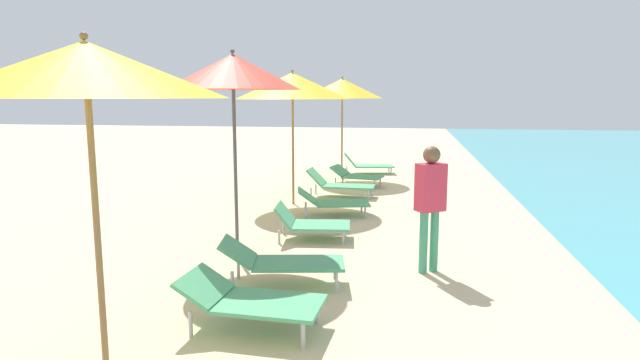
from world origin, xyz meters
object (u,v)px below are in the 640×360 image
(lounger_farthest_inland, at_px, (356,175))
(lounger_second_shoreside, at_px, (250,299))
(lounger_fourth_shoreside, at_px, (339,184))
(lounger_farthest_shoreside, at_px, (367,164))
(lounger_third_shoreside, at_px, (310,222))
(umbrella_fourth, at_px, (292,86))
(lounger_third_inland, at_px, (281,260))
(umbrella_second, at_px, (86,70))
(umbrella_third, at_px, (233,72))
(person_walking_near, at_px, (430,196))
(lounger_fourth_inland, at_px, (332,201))
(umbrella_farthest, at_px, (342,89))

(lounger_farthest_inland, bearing_deg, lounger_second_shoreside, -80.50)
(lounger_fourth_shoreside, xyz_separation_m, lounger_farthest_inland, (0.24, 1.49, -0.01))
(lounger_farthest_shoreside, bearing_deg, lounger_second_shoreside, -100.77)
(lounger_third_shoreside, height_order, umbrella_fourth, umbrella_fourth)
(lounger_third_shoreside, distance_m, lounger_third_inland, 2.15)
(lounger_second_shoreside, xyz_separation_m, lounger_farthest_shoreside, (0.19, 10.99, -0.03))
(umbrella_fourth, relative_size, lounger_farthest_shoreside, 1.79)
(umbrella_fourth, relative_size, lounger_fourth_shoreside, 1.83)
(umbrella_second, bearing_deg, lounger_farthest_shoreside, 85.58)
(umbrella_fourth, distance_m, lounger_fourth_shoreside, 2.58)
(lounger_second_shoreside, relative_size, umbrella_third, 0.49)
(lounger_second_shoreside, xyz_separation_m, person_walking_near, (1.78, 2.07, 0.70))
(lounger_farthest_inland, bearing_deg, umbrella_fourth, -103.34)
(lounger_third_inland, xyz_separation_m, lounger_farthest_inland, (0.13, 7.39, -0.03))
(lounger_fourth_inland, height_order, umbrella_farthest, umbrella_farthest)
(lounger_second_shoreside, distance_m, lounger_third_shoreside, 3.38)
(umbrella_farthest, bearing_deg, lounger_second_shoreside, -87.58)
(umbrella_farthest, relative_size, lounger_farthest_shoreside, 1.79)
(umbrella_fourth, xyz_separation_m, umbrella_farthest, (0.55, 3.70, 0.00))
(lounger_farthest_shoreside, bearing_deg, lounger_farthest_inland, -101.34)
(umbrella_second, xyz_separation_m, umbrella_farthest, (0.34, 11.11, 0.04))
(umbrella_third, relative_size, lounger_third_shoreside, 2.31)
(umbrella_second, bearing_deg, lounger_third_shoreside, 81.52)
(lounger_fourth_inland, bearing_deg, lounger_second_shoreside, -103.37)
(lounger_third_shoreside, xyz_separation_m, umbrella_farthest, (-0.35, 6.44, 2.24))
(umbrella_fourth, distance_m, person_walking_near, 5.12)
(umbrella_fourth, height_order, person_walking_near, umbrella_fourth)
(lounger_fourth_inland, distance_m, lounger_farthest_inland, 3.49)
(lounger_second_shoreside, bearing_deg, umbrella_second, -117.57)
(umbrella_third, relative_size, lounger_farthest_shoreside, 1.83)
(lounger_farthest_shoreside, bearing_deg, umbrella_second, -104.19)
(umbrella_fourth, xyz_separation_m, lounger_fourth_shoreside, (0.85, 1.01, -2.21))
(umbrella_third, bearing_deg, umbrella_farthest, 86.37)
(lounger_third_inland, distance_m, umbrella_fourth, 5.45)
(umbrella_fourth, height_order, lounger_farthest_shoreside, umbrella_fourth)
(umbrella_fourth, bearing_deg, lounger_fourth_shoreside, 49.74)
(umbrella_second, distance_m, person_walking_near, 4.46)
(lounger_third_inland, bearing_deg, umbrella_second, -117.31)
(lounger_third_shoreside, relative_size, lounger_third_inland, 0.80)
(lounger_second_shoreside, bearing_deg, lounger_fourth_shoreside, 93.73)
(umbrella_fourth, bearing_deg, lounger_third_shoreside, -71.66)
(lounger_fourth_shoreside, height_order, person_walking_near, person_walking_near)
(lounger_fourth_inland, bearing_deg, lounger_third_shoreside, -106.03)
(lounger_fourth_shoreside, relative_size, umbrella_farthest, 0.55)
(umbrella_second, relative_size, lounger_third_inland, 1.74)
(lounger_third_shoreside, bearing_deg, umbrella_fourth, 101.68)
(umbrella_second, xyz_separation_m, lounger_fourth_inland, (0.79, 6.42, -2.19))
(umbrella_second, height_order, lounger_fourth_shoreside, umbrella_second)
(umbrella_second, height_order, umbrella_farthest, umbrella_farthest)
(lounger_second_shoreside, bearing_deg, lounger_third_shoreside, 93.83)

